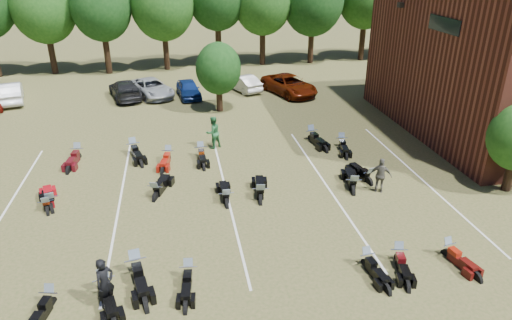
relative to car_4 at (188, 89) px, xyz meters
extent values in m
plane|color=brown|center=(4.07, -19.26, -0.68)|extent=(160.00, 160.00, 0.00)
imported|color=silver|center=(-13.45, 1.10, 0.10)|extent=(2.78, 4.94, 1.54)
imported|color=#92969A|center=(-2.87, 0.74, 0.02)|extent=(4.10, 5.49, 1.39)
imported|color=black|center=(-4.92, 0.62, 0.04)|extent=(3.15, 5.26, 1.43)
imported|color=navy|center=(0.00, 0.00, 0.00)|extent=(2.08, 4.13, 1.35)
imported|color=#AFAFAA|center=(4.51, 1.07, 0.00)|extent=(2.85, 4.31, 1.34)
imported|color=#5C1805|center=(8.05, -0.55, 0.09)|extent=(4.27, 6.02, 1.52)
imported|color=#39393E|center=(17.58, -0.34, -0.04)|extent=(2.64, 4.68, 1.28)
imported|color=black|center=(-3.67, -23.10, 0.23)|extent=(0.78, 0.77, 1.81)
imported|color=#276A37|center=(0.98, -10.51, 0.29)|extent=(1.18, 1.09, 1.94)
imported|color=#514E45|center=(8.37, -17.35, 0.20)|extent=(1.11, 0.85, 1.75)
cube|color=black|center=(13.42, -7.26, 6.82)|extent=(0.30, 0.40, 0.30)
cube|color=black|center=(13.54, -12.26, 6.32)|extent=(0.06, 3.00, 0.80)
cylinder|color=black|center=(-11.93, 9.74, 1.37)|extent=(0.58, 0.58, 4.08)
ellipsoid|color=#1E4C19|center=(-11.93, 9.74, 5.66)|extent=(6.00, 6.00, 6.90)
cylinder|color=black|center=(-6.93, 9.74, 1.37)|extent=(0.57, 0.58, 4.08)
ellipsoid|color=#1E4C19|center=(-6.93, 9.74, 5.66)|extent=(6.00, 6.00, 6.90)
cylinder|color=black|center=(-1.93, 9.74, 1.37)|extent=(0.57, 0.58, 4.08)
ellipsoid|color=#1E4C19|center=(-1.93, 9.74, 5.66)|extent=(6.00, 6.00, 6.90)
cylinder|color=black|center=(3.07, 9.74, 1.37)|extent=(0.58, 0.58, 4.08)
ellipsoid|color=#1E4C19|center=(3.07, 9.74, 5.66)|extent=(6.00, 6.00, 6.90)
cylinder|color=black|center=(8.07, 9.74, 1.37)|extent=(0.57, 0.58, 4.08)
ellipsoid|color=#1E4C19|center=(8.07, 9.74, 5.66)|extent=(6.00, 6.00, 6.90)
cylinder|color=black|center=(13.07, 9.74, 1.37)|extent=(0.57, 0.58, 4.08)
cylinder|color=black|center=(18.07, 9.74, 1.37)|extent=(0.57, 0.58, 4.08)
cylinder|color=black|center=(23.07, 9.74, 1.37)|extent=(0.58, 0.58, 4.08)
cylinder|color=black|center=(28.07, 9.74, 1.37)|extent=(0.58, 0.58, 4.08)
cylinder|color=black|center=(14.57, -18.26, 0.18)|extent=(0.24, 0.24, 1.71)
cylinder|color=black|center=(2.07, -3.76, 0.27)|extent=(0.24, 0.24, 1.90)
sphere|color=#1E4C19|center=(2.07, -3.76, 2.42)|extent=(3.20, 3.20, 3.20)
cube|color=silver|center=(-8.93, -16.26, -0.67)|extent=(0.10, 14.00, 0.01)
cube|color=silver|center=(-3.93, -16.26, -0.67)|extent=(0.10, 14.00, 0.01)
cube|color=silver|center=(1.07, -16.26, -0.67)|extent=(0.10, 14.00, 0.01)
cube|color=silver|center=(6.07, -16.26, -0.67)|extent=(0.10, 14.00, 0.01)
cube|color=silver|center=(11.07, -16.26, -0.67)|extent=(0.10, 14.00, 0.01)
camera|label=1|loc=(-0.94, -35.43, 10.00)|focal=32.00mm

